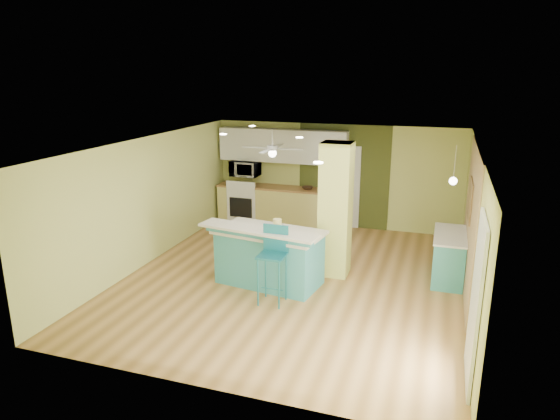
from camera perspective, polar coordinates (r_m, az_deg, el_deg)
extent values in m
cube|color=olive|center=(9.35, 1.54, -7.87)|extent=(6.00, 7.00, 0.01)
cube|color=white|center=(8.65, 1.66, 7.55)|extent=(6.00, 7.00, 0.01)
cube|color=#C0C86B|center=(12.22, 6.37, 3.90)|extent=(6.00, 0.01, 2.50)
cube|color=#C0C86B|center=(5.86, -8.52, -9.56)|extent=(6.00, 0.01, 2.50)
cube|color=#C0C86B|center=(10.17, -14.84, 1.05)|extent=(0.01, 7.00, 2.50)
cube|color=#C0C86B|center=(8.59, 21.18, -2.19)|extent=(0.01, 7.00, 2.50)
cube|color=#987B57|center=(9.16, 20.94, -1.08)|extent=(0.02, 3.40, 2.50)
cube|color=#40481D|center=(12.17, 7.28, 3.82)|extent=(2.20, 0.02, 2.50)
cube|color=silver|center=(12.19, 7.21, 2.64)|extent=(0.82, 0.05, 2.00)
cube|color=silver|center=(6.51, 21.44, -9.82)|extent=(0.04, 1.08, 2.10)
cube|color=#C0C75C|center=(9.23, 6.36, 0.01)|extent=(0.55, 0.55, 2.50)
cube|color=#D2C96E|center=(12.45, 0.11, 0.43)|extent=(3.20, 0.60, 0.90)
cube|color=olive|center=(12.33, 0.11, 2.54)|extent=(3.25, 0.63, 0.04)
cube|color=white|center=(12.77, -3.95, 0.78)|extent=(0.76, 0.64, 0.90)
cube|color=black|center=(12.48, -4.51, 0.28)|extent=(0.59, 0.02, 0.50)
cube|color=white|center=(12.37, -4.52, 2.86)|extent=(0.76, 0.06, 0.18)
cube|color=silver|center=(12.25, 0.29, 7.35)|extent=(3.20, 0.34, 0.80)
imported|color=silver|center=(12.57, -4.02, 4.75)|extent=(0.70, 0.48, 0.39)
cylinder|color=silver|center=(10.90, -0.88, 8.16)|extent=(0.03, 0.03, 0.40)
cylinder|color=silver|center=(10.93, -0.87, 7.12)|extent=(0.24, 0.24, 0.10)
sphere|color=white|center=(10.95, -0.87, 6.50)|extent=(0.18, 0.18, 0.18)
cylinder|color=silver|center=(9.09, 19.35, 5.05)|extent=(0.01, 0.01, 0.62)
sphere|color=white|center=(9.15, 19.18, 3.15)|extent=(0.14, 0.14, 0.14)
cube|color=brown|center=(9.28, 20.93, 1.05)|extent=(0.03, 0.90, 0.70)
cube|color=teal|center=(8.99, -1.21, -5.55)|extent=(1.89, 1.14, 0.94)
cube|color=beige|center=(8.82, -1.23, -2.54)|extent=(2.01, 1.26, 0.05)
cube|color=teal|center=(8.45, -2.56, -2.73)|extent=(2.01, 0.44, 0.14)
cube|color=beige|center=(8.43, -2.57, -2.32)|extent=(2.19, 0.75, 0.04)
cylinder|color=#1D7386|center=(8.17, -2.55, -8.31)|extent=(0.03, 0.03, 0.82)
cylinder|color=#1D7386|center=(8.06, -0.12, -8.66)|extent=(0.03, 0.03, 0.82)
cylinder|color=#1D7386|center=(8.48, -1.66, -7.37)|extent=(0.03, 0.03, 0.82)
cylinder|color=#1D7386|center=(8.37, 0.69, -7.69)|extent=(0.03, 0.03, 0.82)
cube|color=#1D7386|center=(8.11, -0.93, -5.25)|extent=(0.43, 0.43, 0.03)
cube|color=#1D7386|center=(8.19, -0.48, -3.21)|extent=(0.43, 0.04, 0.45)
cube|color=teal|center=(9.70, 18.70, -5.15)|extent=(0.54, 1.29, 0.83)
cube|color=silver|center=(9.56, 18.92, -2.72)|extent=(0.57, 1.35, 0.04)
imported|color=#322114|center=(12.11, 3.19, 2.53)|extent=(0.32, 0.32, 0.07)
cylinder|color=yellow|center=(8.98, -0.32, -1.52)|extent=(0.16, 0.16, 0.15)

